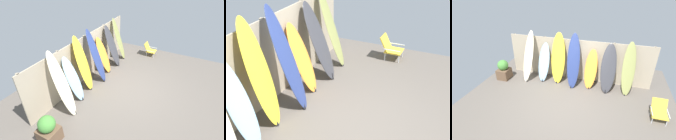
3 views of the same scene
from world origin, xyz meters
TOP-DOWN VIEW (x-y plane):
  - ground at (0.00, 0.00)m, footprint 7.68×7.68m
  - fence_back at (-0.00, 2.01)m, footprint 6.08×0.11m
  - surfboard_skyblue_1 at (-1.37, 1.60)m, footprint 0.50×0.71m
  - surfboard_yellow_2 at (-0.73, 1.63)m, footprint 0.63×0.66m
  - surfboard_navy_3 at (-0.05, 1.50)m, footprint 0.59×0.81m
  - surfboard_orange_4 at (0.65, 1.60)m, footprint 0.54×0.70m
  - surfboard_charcoal_5 at (1.33, 1.53)m, footprint 0.59×0.78m
  - surfboard_olive_6 at (2.06, 1.57)m, footprint 0.50×0.73m
  - beach_chair at (3.06, 0.30)m, footprint 0.50×0.58m

SIDE VIEW (x-z plane):
  - ground at x=0.00m, z-range 0.00..0.00m
  - beach_chair at x=3.06m, z-range 0.01..0.64m
  - surfboard_orange_4 at x=0.65m, z-range -0.01..1.53m
  - surfboard_skyblue_1 at x=-1.37m, z-range -0.01..1.59m
  - fence_back at x=0.00m, z-range 0.00..1.80m
  - surfboard_charcoal_5 at x=1.33m, z-range -0.01..1.84m
  - surfboard_olive_6 at x=2.06m, z-range -0.01..1.96m
  - surfboard_yellow_2 at x=-0.73m, z-range -0.01..2.09m
  - surfboard_navy_3 at x=-0.05m, z-range -0.01..2.13m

